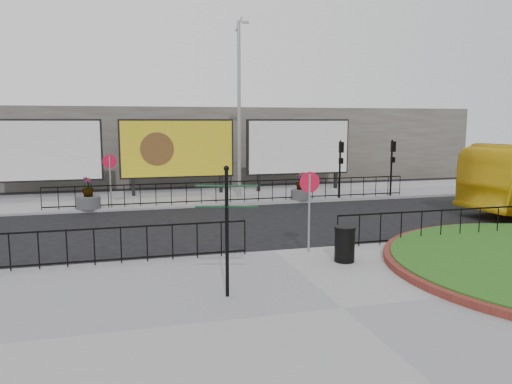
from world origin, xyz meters
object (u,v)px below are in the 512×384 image
object	(u,v)px
lamp_post	(239,107)
fingerpost_sign	(227,218)
planter_a	(88,198)
planter_c	(300,190)
billboard_mid	(177,149)
litter_bin	(345,244)

from	to	relation	value
lamp_post	fingerpost_sign	bearing A→B (deg)	-104.35
lamp_post	planter_a	size ratio (longest dim) A/B	6.31
fingerpost_sign	planter_c	size ratio (longest dim) A/B	2.12
planter_c	planter_a	bearing A→B (deg)	180.00
billboard_mid	lamp_post	distance (m)	4.23
planter_a	litter_bin	bearing A→B (deg)	-55.68
fingerpost_sign	planter_a	xyz separation A→B (m)	(-3.76, 13.03, -1.34)
billboard_mid	litter_bin	distance (m)	15.13
planter_c	litter_bin	bearing A→B (deg)	-103.91
billboard_mid	litter_bin	xyz separation A→B (m)	(3.09, -14.68, -1.97)
litter_bin	planter_a	world-z (taller)	planter_a
billboard_mid	planter_a	size ratio (longest dim) A/B	4.24
fingerpost_sign	planter_c	world-z (taller)	fingerpost_sign
litter_bin	fingerpost_sign	bearing A→B (deg)	-153.30
billboard_mid	litter_bin	bearing A→B (deg)	-78.13
fingerpost_sign	planter_c	bearing A→B (deg)	81.14
billboard_mid	planter_a	world-z (taller)	billboard_mid
lamp_post	fingerpost_sign	distance (m)	15.38
billboard_mid	planter_c	world-z (taller)	billboard_mid
litter_bin	planter_c	xyz separation A→B (m)	(2.75, 11.11, -0.03)
lamp_post	planter_c	size ratio (longest dim) A/B	6.51
billboard_mid	planter_a	xyz separation A→B (m)	(-4.50, -3.57, -2.00)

